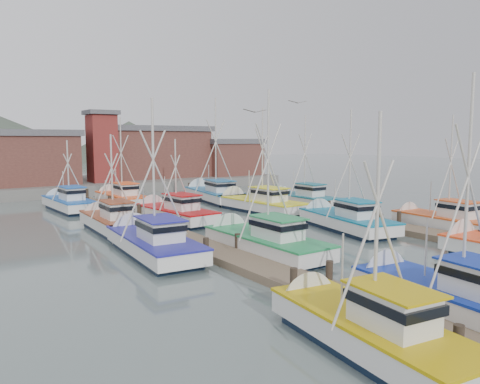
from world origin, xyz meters
TOP-DOWN VIEW (x-y plane):
  - ground at (0.00, 0.00)m, footprint 260.00×260.00m
  - dock_left at (-7.00, 4.04)m, footprint 2.30×46.00m
  - dock_right at (7.00, 4.04)m, footprint 2.30×46.00m
  - quay at (0.00, 37.00)m, footprint 44.00×16.00m
  - shed_left at (-11.00, 35.00)m, footprint 12.72×8.48m
  - shed_center at (6.00, 37.00)m, footprint 14.84×9.54m
  - shed_right at (17.00, 34.00)m, footprint 8.48×6.36m
  - lookout_tower at (-2.00, 33.00)m, footprint 3.60×3.60m
  - boat_0 at (-4.66, -13.51)m, footprint 3.66×8.75m
  - boat_2 at (-9.36, -13.62)m, footprint 3.34×8.11m
  - boat_4 at (-4.71, -2.34)m, footprint 3.87×9.00m
  - boat_5 at (4.20, -0.14)m, footprint 4.45×9.29m
  - boat_6 at (-9.89, 0.86)m, footprint 3.83×9.36m
  - boat_7 at (9.53, -4.23)m, footprint 3.43×8.11m
  - boat_8 at (-4.29, 9.68)m, footprint 3.52×8.94m
  - boat_9 at (4.23, 10.12)m, footprint 4.01×9.89m
  - boat_10 at (-9.49, 8.60)m, footprint 3.07×8.41m
  - boat_11 at (9.49, 10.35)m, footprint 3.67×8.23m
  - boat_12 at (-4.37, 20.81)m, footprint 3.62×8.58m
  - boat_13 at (4.81, 18.58)m, footprint 4.69×10.69m
  - boat_14 at (-9.49, 20.14)m, footprint 3.02×8.52m
  - gull_near at (-4.26, -1.20)m, footprint 1.55×0.63m
  - gull_far at (2.52, 2.90)m, footprint 1.55×0.65m

SIDE VIEW (x-z plane):
  - ground at x=0.00m, z-range 0.00..0.00m
  - dock_left at x=-7.00m, z-range -0.54..0.96m
  - dock_right at x=7.00m, z-range -0.54..0.96m
  - quay at x=0.00m, z-range 0.00..1.20m
  - boat_8 at x=-4.29m, z-range -2.87..4.21m
  - boat_14 at x=-9.49m, z-range -2.79..4.14m
  - boat_10 at x=-9.49m, z-range -2.99..4.34m
  - boat_2 at x=-9.36m, z-range -3.17..4.53m
  - boat_7 at x=9.53m, z-range -3.61..4.97m
  - boat_5 at x=4.20m, z-range -3.88..5.24m
  - boat_12 at x=-4.37m, z-range -3.86..5.23m
  - boat_0 at x=-4.66m, z-range -3.94..5.31m
  - boat_11 at x=9.49m, z-range -3.91..5.28m
  - boat_4 at x=-4.71m, z-range -4.18..5.55m
  - boat_9 at x=4.23m, z-range -4.29..5.66m
  - boat_6 at x=-9.89m, z-range -3.97..5.34m
  - boat_13 at x=4.81m, z-range -5.03..6.41m
  - shed_right at x=17.00m, z-range 1.24..6.44m
  - shed_left at x=-11.00m, z-range 1.24..7.44m
  - shed_center at x=6.00m, z-range 1.24..8.14m
  - lookout_tower at x=-2.00m, z-range 1.30..9.80m
  - gull_near at x=-4.26m, z-range 7.79..8.03m
  - gull_far at x=2.52m, z-range 8.86..9.10m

